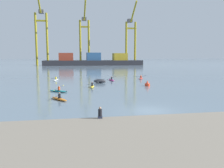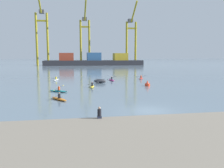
{
  "view_description": "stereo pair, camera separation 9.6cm",
  "coord_description": "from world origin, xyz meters",
  "px_view_note": "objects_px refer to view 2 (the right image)",
  "views": [
    {
      "loc": [
        -7.3,
        -20.89,
        5.32
      ],
      "look_at": [
        -0.86,
        16.87,
        0.6
      ],
      "focal_mm": 36.73,
      "sensor_mm": 36.0,
      "label": 1
    },
    {
      "loc": [
        -7.21,
        -20.91,
        5.32
      ],
      "look_at": [
        -0.86,
        16.87,
        0.6
      ],
      "focal_mm": 36.73,
      "sensor_mm": 36.0,
      "label": 2
    }
  ],
  "objects_px": {
    "container_barge": "(94,61)",
    "gantry_crane_west": "(42,30)",
    "gantry_crane_west_mid": "(85,35)",
    "kayak_orange": "(59,99)",
    "gantry_crane_east_mid": "(131,36)",
    "seated_onlooker": "(99,113)",
    "kayak_teal": "(59,91)",
    "kayak_magenta": "(112,80)",
    "kayak_white": "(56,80)",
    "kayak_red": "(141,78)",
    "kayak_yellow": "(92,86)",
    "capsized_dinghy": "(100,81)",
    "channel_buoy": "(147,84)"
  },
  "relations": [
    {
      "from": "gantry_crane_west_mid",
      "to": "gantry_crane_east_mid",
      "type": "relative_size",
      "value": 1.01
    },
    {
      "from": "kayak_orange",
      "to": "kayak_white",
      "type": "height_order",
      "value": "kayak_orange"
    },
    {
      "from": "kayak_red",
      "to": "kayak_orange",
      "type": "bearing_deg",
      "value": -126.88
    },
    {
      "from": "container_barge",
      "to": "capsized_dinghy",
      "type": "relative_size",
      "value": 19.67
    },
    {
      "from": "kayak_teal",
      "to": "kayak_magenta",
      "type": "xyz_separation_m",
      "value": [
        10.32,
        14.08,
        0.0
      ]
    },
    {
      "from": "kayak_teal",
      "to": "kayak_red",
      "type": "height_order",
      "value": "same"
    },
    {
      "from": "gantry_crane_west_mid",
      "to": "kayak_orange",
      "type": "xyz_separation_m",
      "value": [
        -9.07,
        -114.59,
        -18.0
      ]
    },
    {
      "from": "kayak_magenta",
      "to": "kayak_yellow",
      "type": "distance_m",
      "value": 10.93
    },
    {
      "from": "container_barge",
      "to": "kayak_yellow",
      "type": "relative_size",
      "value": 16.02
    },
    {
      "from": "gantry_crane_west_mid",
      "to": "kayak_teal",
      "type": "height_order",
      "value": "gantry_crane_west_mid"
    },
    {
      "from": "gantry_crane_west_mid",
      "to": "container_barge",
      "type": "bearing_deg",
      "value": -71.79
    },
    {
      "from": "channel_buoy",
      "to": "seated_onlooker",
      "type": "xyz_separation_m",
      "value": [
        -10.97,
        -21.66,
        0.62
      ]
    },
    {
      "from": "capsized_dinghy",
      "to": "channel_buoy",
      "type": "relative_size",
      "value": 2.81
    },
    {
      "from": "gantry_crane_west",
      "to": "kayak_magenta",
      "type": "relative_size",
      "value": 11.83
    },
    {
      "from": "channel_buoy",
      "to": "kayak_teal",
      "type": "distance_m",
      "value": 15.69
    },
    {
      "from": "container_barge",
      "to": "gantry_crane_west",
      "type": "height_order",
      "value": "gantry_crane_west"
    },
    {
      "from": "kayak_teal",
      "to": "kayak_magenta",
      "type": "height_order",
      "value": "kayak_magenta"
    },
    {
      "from": "capsized_dinghy",
      "to": "kayak_magenta",
      "type": "relative_size",
      "value": 0.81
    },
    {
      "from": "kayak_magenta",
      "to": "gantry_crane_east_mid",
      "type": "bearing_deg",
      "value": 73.11
    },
    {
      "from": "capsized_dinghy",
      "to": "kayak_red",
      "type": "height_order",
      "value": "kayak_red"
    },
    {
      "from": "channel_buoy",
      "to": "kayak_magenta",
      "type": "relative_size",
      "value": 0.29
    },
    {
      "from": "kayak_teal",
      "to": "kayak_orange",
      "type": "xyz_separation_m",
      "value": [
        0.45,
        -6.36,
        -0.0
      ]
    },
    {
      "from": "gantry_crane_east_mid",
      "to": "kayak_white",
      "type": "height_order",
      "value": "gantry_crane_east_mid"
    },
    {
      "from": "gantry_crane_east_mid",
      "to": "kayak_white",
      "type": "xyz_separation_m",
      "value": [
        -38.42,
        -85.06,
        -17.07
      ]
    },
    {
      "from": "gantry_crane_west",
      "to": "kayak_orange",
      "type": "xyz_separation_m",
      "value": [
        15.5,
        -108.42,
        -19.55
      ]
    },
    {
      "from": "capsized_dinghy",
      "to": "kayak_yellow",
      "type": "relative_size",
      "value": 0.81
    },
    {
      "from": "container_barge",
      "to": "kayak_magenta",
      "type": "bearing_deg",
      "value": -92.38
    },
    {
      "from": "gantry_crane_west_mid",
      "to": "kayak_red",
      "type": "relative_size",
      "value": 10.67
    },
    {
      "from": "gantry_crane_east_mid",
      "to": "seated_onlooker",
      "type": "relative_size",
      "value": 39.25
    },
    {
      "from": "gantry_crane_west",
      "to": "kayak_white",
      "type": "height_order",
      "value": "gantry_crane_west"
    },
    {
      "from": "container_barge",
      "to": "kayak_white",
      "type": "height_order",
      "value": "container_barge"
    },
    {
      "from": "kayak_teal",
      "to": "kayak_magenta",
      "type": "distance_m",
      "value": 17.46
    },
    {
      "from": "kayak_orange",
      "to": "kayak_yellow",
      "type": "bearing_deg",
      "value": 65.41
    },
    {
      "from": "kayak_red",
      "to": "kayak_yellow",
      "type": "relative_size",
      "value": 0.96
    },
    {
      "from": "gantry_crane_west_mid",
      "to": "seated_onlooker",
      "type": "height_order",
      "value": "gantry_crane_west_mid"
    },
    {
      "from": "container_barge",
      "to": "channel_buoy",
      "type": "relative_size",
      "value": 55.25
    },
    {
      "from": "channel_buoy",
      "to": "kayak_teal",
      "type": "bearing_deg",
      "value": -164.41
    },
    {
      "from": "kayak_magenta",
      "to": "seated_onlooker",
      "type": "distance_m",
      "value": 32.13
    },
    {
      "from": "channel_buoy",
      "to": "gantry_crane_west",
      "type": "bearing_deg",
      "value": 107.13
    },
    {
      "from": "capsized_dinghy",
      "to": "container_barge",
      "type": "bearing_deg",
      "value": 85.73
    },
    {
      "from": "gantry_crane_east_mid",
      "to": "kayak_yellow",
      "type": "height_order",
      "value": "gantry_crane_east_mid"
    },
    {
      "from": "kayak_red",
      "to": "kayak_yellow",
      "type": "bearing_deg",
      "value": -135.16
    },
    {
      "from": "seated_onlooker",
      "to": "gantry_crane_east_mid",
      "type": "bearing_deg",
      "value": 74.61
    },
    {
      "from": "gantry_crane_west",
      "to": "kayak_teal",
      "type": "xyz_separation_m",
      "value": [
        15.06,
        -102.06,
        -19.55
      ]
    },
    {
      "from": "gantry_crane_west",
      "to": "kayak_yellow",
      "type": "bearing_deg",
      "value": -78.21
    },
    {
      "from": "capsized_dinghy",
      "to": "kayak_yellow",
      "type": "distance_m",
      "value": 6.23
    },
    {
      "from": "kayak_white",
      "to": "container_barge",
      "type": "bearing_deg",
      "value": 79.08
    },
    {
      "from": "capsized_dinghy",
      "to": "channel_buoy",
      "type": "xyz_separation_m",
      "value": [
        7.77,
        -6.03,
        0.01
      ]
    },
    {
      "from": "gantry_crane_west_mid",
      "to": "gantry_crane_east_mid",
      "type": "height_order",
      "value": "gantry_crane_west_mid"
    },
    {
      "from": "channel_buoy",
      "to": "kayak_orange",
      "type": "height_order",
      "value": "kayak_orange"
    }
  ]
}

